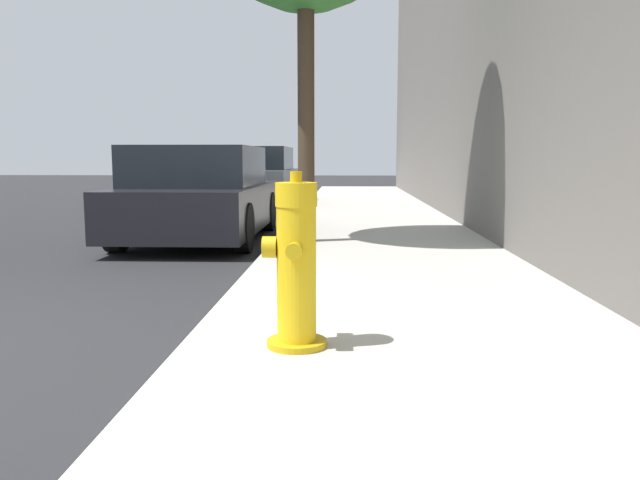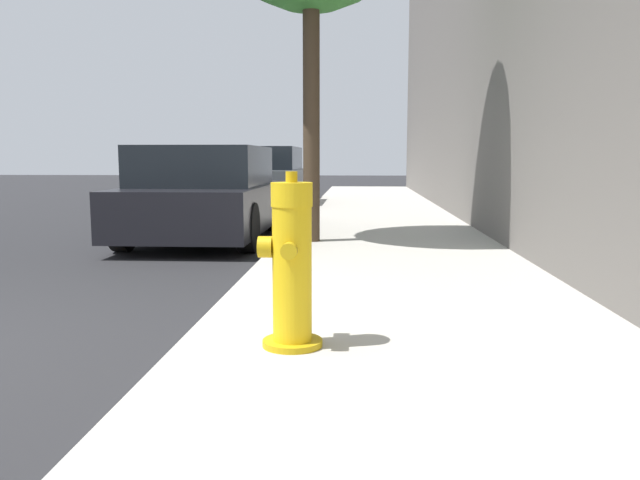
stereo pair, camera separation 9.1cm
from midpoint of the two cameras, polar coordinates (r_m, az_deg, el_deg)
name	(u,v)px [view 2 (the right image)]	position (r m, az deg, el deg)	size (l,w,h in m)	color
sidewalk_slab	(424,367)	(3.43, 10.25, -11.37)	(2.74, 40.00, 0.14)	#B7B2A8
fire_hydrant	(292,267)	(3.41, -1.86, -2.50)	(0.35, 0.34, 0.96)	#C39C11
parked_car_near	(207,195)	(9.06, -10.02, 4.04)	(1.80, 3.89, 1.34)	black
parked_car_mid	(266,179)	(14.83, -4.79, 5.61)	(1.71, 4.22, 1.43)	#4C5156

